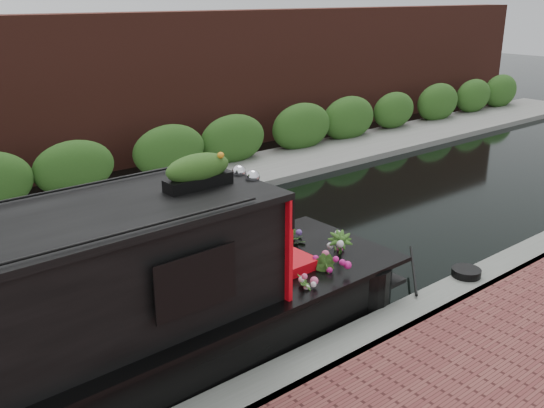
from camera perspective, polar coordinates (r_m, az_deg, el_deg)
ground at (r=10.41m, az=-5.94°, el=-6.31°), size 80.00×80.00×0.00m
near_bank_coping at (r=8.20m, az=7.45°, el=-14.00°), size 40.00×0.60×0.50m
far_bank_path at (r=13.86m, az=-15.68°, el=-0.32°), size 40.00×2.40×0.34m
far_hedge at (r=14.65m, az=-17.15°, el=0.59°), size 40.00×1.10×2.80m
far_brick_wall at (r=16.54m, az=-20.02°, el=2.38°), size 40.00×1.00×8.00m
rope_fender at (r=9.98m, az=8.34°, el=-6.40°), size 0.37×0.37×0.37m
coiled_mooring_rope at (r=10.07m, az=17.81°, el=-6.15°), size 0.46×0.46×0.12m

